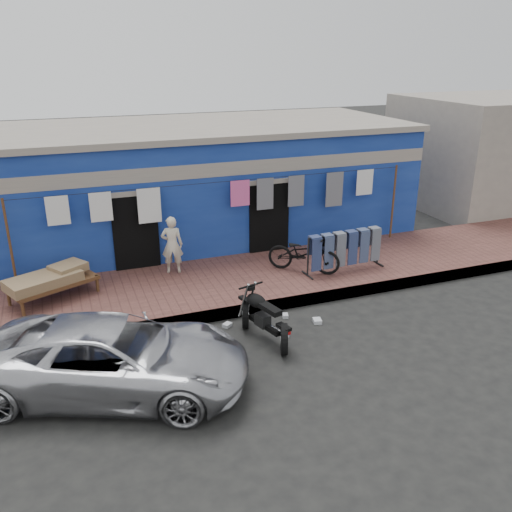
{
  "coord_description": "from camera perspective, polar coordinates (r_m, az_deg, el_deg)",
  "views": [
    {
      "loc": [
        -3.86,
        -8.26,
        5.37
      ],
      "look_at": [
        0.0,
        2.0,
        1.15
      ],
      "focal_mm": 38.0,
      "sensor_mm": 36.0,
      "label": 1
    }
  ],
  "objects": [
    {
      "name": "building",
      "position": [
        16.16,
        -6.3,
        7.74
      ],
      "size": [
        12.2,
        5.2,
        3.36
      ],
      "color": "navy",
      "rests_on": "ground"
    },
    {
      "name": "motorcycle",
      "position": [
        10.56,
        0.86,
        -6.35
      ],
      "size": [
        1.36,
        1.86,
        1.02
      ],
      "primitive_type": null,
      "rotation": [
        0.0,
        0.0,
        0.27
      ],
      "color": "black",
      "rests_on": "ground"
    },
    {
      "name": "neighbor_right",
      "position": [
        21.59,
        23.67,
        10.07
      ],
      "size": [
        6.0,
        5.0,
        3.8
      ],
      "primitive_type": "cube",
      "color": "#9E9384",
      "rests_on": "ground"
    },
    {
      "name": "seated_person",
      "position": [
        13.15,
        -8.83,
        1.18
      ],
      "size": [
        0.58,
        0.46,
        1.42
      ],
      "primitive_type": "imported",
      "rotation": [
        0.0,
        0.0,
        2.87
      ],
      "color": "beige",
      "rests_on": "sidewalk"
    },
    {
      "name": "car",
      "position": [
        9.34,
        -14.7,
        -10.19
      ],
      "size": [
        4.96,
        3.65,
        1.27
      ],
      "primitive_type": "imported",
      "rotation": [
        0.0,
        0.0,
        1.17
      ],
      "color": "silver",
      "rests_on": "ground"
    },
    {
      "name": "jeans_rack",
      "position": [
        13.38,
        9.29,
        0.6
      ],
      "size": [
        2.16,
        0.65,
        1.02
      ],
      "primitive_type": null,
      "rotation": [
        0.0,
        0.0,
        0.05
      ],
      "color": "black",
      "rests_on": "sidewalk"
    },
    {
      "name": "litter_c",
      "position": [
        11.46,
        6.45,
        -6.8
      ],
      "size": [
        0.21,
        0.24,
        0.08
      ],
      "primitive_type": "cube",
      "rotation": [
        0.0,
        0.0,
        1.34
      ],
      "color": "silver",
      "rests_on": "ground"
    },
    {
      "name": "curb",
      "position": [
        11.78,
        0.77,
        -5.4
      ],
      "size": [
        28.0,
        0.1,
        0.25
      ],
      "primitive_type": "cube",
      "color": "gray",
      "rests_on": "ground"
    },
    {
      "name": "bicycle",
      "position": [
        13.14,
        5.07,
        0.72
      ],
      "size": [
        1.77,
        1.61,
        1.15
      ],
      "primitive_type": "imported",
      "rotation": [
        0.0,
        0.0,
        0.88
      ],
      "color": "black",
      "rests_on": "sidewalk"
    },
    {
      "name": "ground",
      "position": [
        10.59,
        3.87,
        -9.49
      ],
      "size": [
        80.0,
        80.0,
        0.0
      ],
      "primitive_type": "plane",
      "color": "black",
      "rests_on": "ground"
    },
    {
      "name": "litter_a",
      "position": [
        11.25,
        -3.04,
        -7.27
      ],
      "size": [
        0.22,
        0.21,
        0.08
      ],
      "primitive_type": "cube",
      "rotation": [
        0.0,
        0.0,
        0.59
      ],
      "color": "silver",
      "rests_on": "ground"
    },
    {
      "name": "sidewalk",
      "position": [
        13.01,
        -1.55,
        -2.73
      ],
      "size": [
        28.0,
        3.0,
        0.25
      ],
      "primitive_type": "cube",
      "color": "brown",
      "rests_on": "ground"
    },
    {
      "name": "clothesline",
      "position": [
        13.64,
        -2.43,
        5.85
      ],
      "size": [
        10.06,
        0.06,
        2.1
      ],
      "color": "brown",
      "rests_on": "sidewalk"
    },
    {
      "name": "litter_b",
      "position": [
        11.62,
        3.1,
        -6.3
      ],
      "size": [
        0.16,
        0.18,
        0.08
      ],
      "primitive_type": "cube",
      "rotation": [
        0.0,
        0.0,
        1.28
      ],
      "color": "silver",
      "rests_on": "ground"
    },
    {
      "name": "charpoy",
      "position": [
        12.56,
        -20.55,
        -2.84
      ],
      "size": [
        2.61,
        2.37,
        0.65
      ],
      "primitive_type": null,
      "rotation": [
        0.0,
        0.0,
        0.43
      ],
      "color": "brown",
      "rests_on": "sidewalk"
    }
  ]
}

